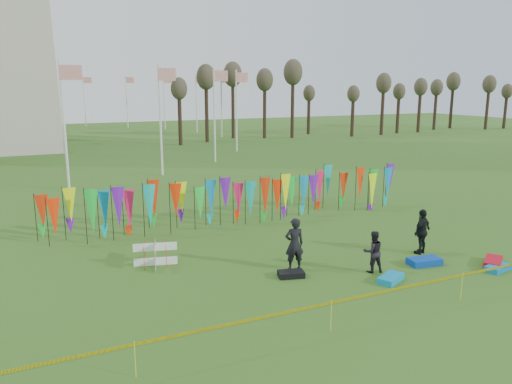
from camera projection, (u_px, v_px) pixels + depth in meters
name	position (u px, v px, depth m)	size (l,w,h in m)	color
ground	(351.00, 294.00, 15.92)	(160.00, 160.00, 0.00)	#325718
banner_row	(242.00, 195.00, 24.09)	(18.64, 0.64, 2.21)	black
caution_tape_near	(382.00, 293.00, 14.09)	(26.00, 0.02, 0.90)	#F9E605
tree_line	(357.00, 88.00, 66.80)	(53.92, 1.92, 7.84)	#34221A
box_kite	(155.00, 254.00, 18.35)	(0.81, 0.81, 0.90)	red
person_left	(294.00, 244.00, 17.87)	(0.70, 0.51, 1.93)	black
person_mid	(373.00, 252.00, 17.69)	(0.74, 0.45, 1.52)	black
person_right	(422.00, 231.00, 19.62)	(1.06, 0.60, 1.81)	black
kite_bag_turquoise	(391.00, 278.00, 16.96)	(1.07, 0.54, 0.21)	#0D91C9
kite_bag_blue	(424.00, 261.00, 18.53)	(1.20, 0.63, 0.25)	#0B41B5
kite_bag_red	(493.00, 262.00, 18.52)	(1.23, 0.56, 0.23)	red
kite_bag_black	(291.00, 274.00, 17.36)	(0.89, 0.52, 0.21)	black
kite_bag_teal	(498.00, 268.00, 17.96)	(1.06, 0.51, 0.20)	#0E7BC4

